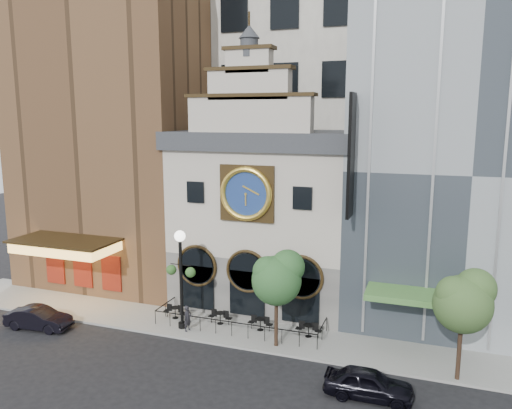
{
  "coord_description": "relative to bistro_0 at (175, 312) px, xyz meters",
  "views": [
    {
      "loc": [
        10.93,
        -25.15,
        13.38
      ],
      "look_at": [
        -0.13,
        6.0,
        7.48
      ],
      "focal_mm": 35.0,
      "sensor_mm": 36.0,
      "label": 1
    }
  ],
  "objects": [
    {
      "name": "tree_left",
      "position": [
        7.52,
        -1.52,
        3.74
      ],
      "size": [
        2.98,
        2.87,
        5.73
      ],
      "color": "#382619",
      "rests_on": "sidewalk"
    },
    {
      "name": "bistro_0",
      "position": [
        0.0,
        0.0,
        0.0
      ],
      "size": [
        1.58,
        0.68,
        0.9
      ],
      "color": "black",
      "rests_on": "sidewalk"
    },
    {
      "name": "retail_building",
      "position": [
        17.55,
        7.52,
        9.53
      ],
      "size": [
        14.0,
        14.4,
        20.0
      ],
      "color": "gray",
      "rests_on": "ground"
    },
    {
      "name": "lamppost",
      "position": [
        1.14,
        -1.17,
        3.44
      ],
      "size": [
        2.02,
        0.72,
        6.31
      ],
      "rotation": [
        0.0,
        0.0,
        -0.06
      ],
      "color": "black",
      "rests_on": "sidewalk"
    },
    {
      "name": "pedestrian",
      "position": [
        1.68,
        -1.47,
        0.35
      ],
      "size": [
        0.53,
        0.67,
        1.63
      ],
      "primitive_type": "imported",
      "rotation": [
        0.0,
        0.0,
        1.31
      ],
      "color": "black",
      "rests_on": "sidewalk"
    },
    {
      "name": "car_left",
      "position": [
        -7.57,
        -4.05,
        0.08
      ],
      "size": [
        4.35,
        1.88,
        1.39
      ],
      "primitive_type": "imported",
      "rotation": [
        0.0,
        0.0,
        1.67
      ],
      "color": "black",
      "rests_on": "ground"
    },
    {
      "name": "car_right",
      "position": [
        13.21,
        -5.06,
        0.11
      ],
      "size": [
        4.29,
        1.81,
        1.45
      ],
      "primitive_type": "imported",
      "rotation": [
        0.0,
        0.0,
        1.59
      ],
      "color": "black",
      "rests_on": "ground"
    },
    {
      "name": "clock_building",
      "position": [
        4.55,
        5.36,
        6.07
      ],
      "size": [
        12.6,
        8.78,
        18.65
      ],
      "color": "#605E5B",
      "rests_on": "ground"
    },
    {
      "name": "theater_building",
      "position": [
        -8.45,
        7.5,
        11.99
      ],
      "size": [
        14.0,
        15.6,
        25.0
      ],
      "color": "brown",
      "rests_on": "ground"
    },
    {
      "name": "office_tower",
      "position": [
        4.55,
        17.54,
        19.39
      ],
      "size": [
        20.0,
        16.0,
        40.0
      ],
      "primitive_type": "cube",
      "color": "silver",
      "rests_on": "ground"
    },
    {
      "name": "bistro_1",
      "position": [
        3.17,
        0.17,
        0.0
      ],
      "size": [
        1.58,
        0.68,
        0.9
      ],
      "color": "black",
      "rests_on": "sidewalk"
    },
    {
      "name": "bistro_2",
      "position": [
        5.92,
        0.12,
        0.0
      ],
      "size": [
        1.58,
        0.68,
        0.9
      ],
      "color": "black",
      "rests_on": "sidewalk"
    },
    {
      "name": "bistro_3",
      "position": [
        8.98,
        0.23,
        0.0
      ],
      "size": [
        1.58,
        0.68,
        0.9
      ],
      "color": "black",
      "rests_on": "sidewalk"
    },
    {
      "name": "sidewalk",
      "position": [
        4.55,
        0.04,
        -0.54
      ],
      "size": [
        44.0,
        5.0,
        0.15
      ],
      "primitive_type": "cube",
      "color": "gray",
      "rests_on": "ground"
    },
    {
      "name": "ground",
      "position": [
        4.55,
        -2.46,
        -0.61
      ],
      "size": [
        120.0,
        120.0,
        0.0
      ],
      "primitive_type": "plane",
      "color": "black",
      "rests_on": "ground"
    },
    {
      "name": "tree_right",
      "position": [
        17.36,
        -2.03,
        3.79
      ],
      "size": [
        3.01,
        2.9,
        5.8
      ],
      "color": "#382619",
      "rests_on": "sidewalk"
    },
    {
      "name": "cafe_railing",
      "position": [
        4.55,
        0.04,
        -0.01
      ],
      "size": [
        10.6,
        2.6,
        0.9
      ],
      "primitive_type": null,
      "color": "black",
      "rests_on": "sidewalk"
    }
  ]
}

